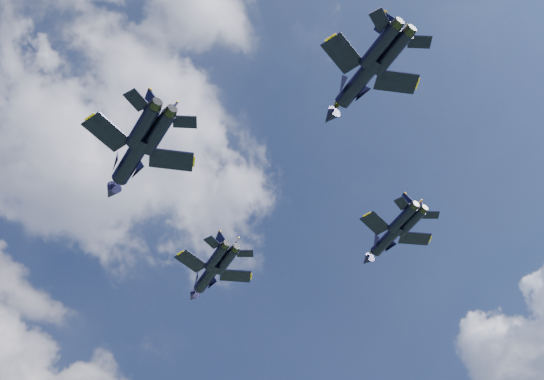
{
  "coord_description": "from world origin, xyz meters",
  "views": [
    {
      "loc": [
        -15.81,
        -55.37,
        3.01
      ],
      "look_at": [
        5.49,
        -0.77,
        63.67
      ],
      "focal_mm": 45.0,
      "sensor_mm": 36.0,
      "label": 1
    }
  ],
  "objects": [
    {
      "name": "jet_lead",
      "position": [
        3.4,
        19.72,
        64.52
      ],
      "size": [
        11.7,
        15.16,
        3.6
      ],
      "rotation": [
        0.0,
        0.0,
        0.12
      ],
      "color": "black"
    },
    {
      "name": "jet_slot",
      "position": [
        8.46,
        -18.42,
        64.37
      ],
      "size": [
        12.08,
        15.83,
        3.74
      ],
      "rotation": [
        0.0,
        0.0,
        0.16
      ],
      "color": "black"
    },
    {
      "name": "jet_left",
      "position": [
        -12.09,
        -0.38,
        62.21
      ],
      "size": [
        13.5,
        17.74,
        4.19
      ],
      "rotation": [
        0.0,
        0.0,
        0.17
      ],
      "color": "black"
    },
    {
      "name": "jet_right",
      "position": [
        23.82,
        3.61,
        64.9
      ],
      "size": [
        10.99,
        14.24,
        3.39
      ],
      "rotation": [
        0.0,
        0.0,
        0.12
      ],
      "color": "black"
    }
  ]
}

